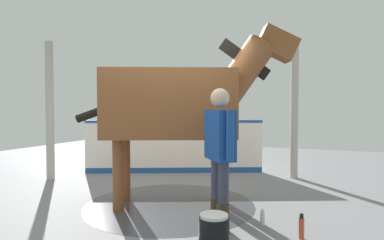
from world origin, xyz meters
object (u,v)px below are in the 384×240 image
Objects in this scene: handler at (220,148)px; wash_bucket at (214,232)px; bottle_spray at (301,227)px; bottle_shampoo at (263,218)px; horse at (179,103)px.

wash_bucket is (-0.11, 0.54, -0.80)m from handler.
handler is 0.97m from wash_bucket.
bottle_spray is at bearing -143.43° from wash_bucket.
wash_bucket is 1.03m from bottle_spray.
handler is 8.66× the size of bottle_shampoo.
bottle_shampoo is 0.54m from bottle_spray.
handler reaches higher than bottle_shampoo.
bottle_shampoo is 0.70× the size of bottle_spray.
handler is (-0.87, 0.72, -0.56)m from horse.
handler is at bearing -78.91° from wash_bucket.
bottle_shampoo is (-0.46, -0.33, -0.89)m from handler.
handler is at bearing 4.27° from bottle_spray.
bottle_spray is (-0.82, -0.61, -0.05)m from wash_bucket.
wash_bucket is 1.29× the size of bottle_spray.
horse is at bearing -79.15° from handler.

